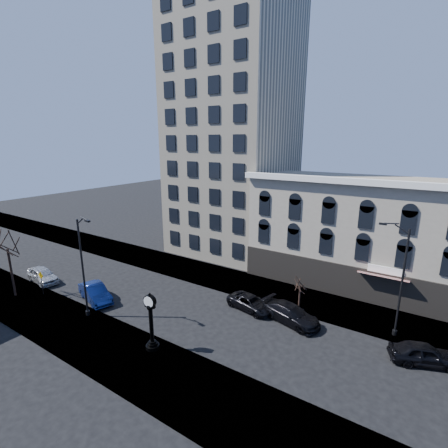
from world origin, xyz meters
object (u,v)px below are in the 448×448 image
Objects in this scene: car_near_b at (95,293)px; street_lamp_near at (83,241)px; car_near_a at (43,275)px; warning_sign at (41,279)px; street_clock at (151,324)px.

street_lamp_near is at bearing -115.29° from car_near_b.
car_near_b is (9.10, 0.46, 0.01)m from car_near_a.
street_lamp_near is 1.88× the size of car_near_b.
warning_sign is 0.52× the size of car_near_a.
warning_sign is (-16.44, 0.34, -0.37)m from street_clock.
car_near_a is (-3.43, 1.87, -1.06)m from warning_sign.
warning_sign reaches higher than car_near_b.
street_lamp_near is 1.97× the size of car_near_a.
street_lamp_near is at bearing -92.69° from car_near_a.
warning_sign is 4.04m from car_near_a.
car_near_b is (5.67, 2.33, -1.04)m from warning_sign.
street_lamp_near reaches higher than car_near_b.
street_clock is at bearing 6.53° from street_lamp_near.
car_near_b is (-10.76, 2.66, -1.41)m from street_clock.
street_clock is 0.96× the size of car_near_a.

